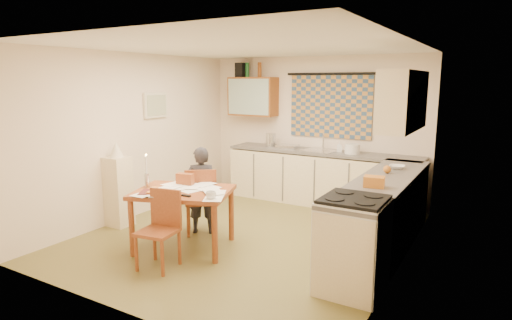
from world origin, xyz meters
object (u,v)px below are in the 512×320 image
Objects in this scene: counter_back at (321,178)px; shelf_stand at (119,192)px; dining_table at (184,219)px; chair_far at (201,213)px; stove at (352,245)px; counter_right at (382,216)px; person at (202,190)px.

shelf_stand is (-2.11, -2.52, 0.06)m from counter_back.
chair_far is at bearing 86.22° from dining_table.
counter_right is at bearing 90.00° from stove.
counter_back is 3.56× the size of chair_far.
person is at bearing -112.42° from counter_back.
chair_far is 0.91× the size of shelf_stand.
counter_back is at bearing 131.77° from counter_right.
person is (-2.32, -0.56, 0.15)m from counter_right.
shelf_stand is at bearing 176.28° from stove.
stove reaches higher than counter_back.
shelf_stand is (-1.37, 0.19, 0.13)m from dining_table.
counter_back is at bearing 50.02° from shelf_stand.
counter_right is 2.45m from dining_table.
counter_right is 2.39m from person.
dining_table is 1.13× the size of person.
counter_back is 2.82m from dining_table.
person reaches higher than chair_far.
counter_right is at bearing -48.23° from counter_back.
stove is at bearing 137.09° from person.
person is (-2.32, 0.59, 0.12)m from stove.
chair_far is 1.29m from shelf_stand.
chair_far is at bearing -112.53° from counter_back.
chair_far is (-0.90, -2.17, -0.16)m from counter_back.
dining_table is (-2.17, -1.12, -0.07)m from counter_right.
stove is at bearing 128.13° from chair_far.
stove reaches higher than counter_right.
shelf_stand reaches higher than counter_back.
dining_table is 0.58m from chair_far.
shelf_stand is at bearing -129.98° from counter_back.
stove is 1.04× the size of chair_far.
shelf_stand is (-1.22, -0.36, 0.22)m from chair_far.
stove reaches higher than chair_far.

